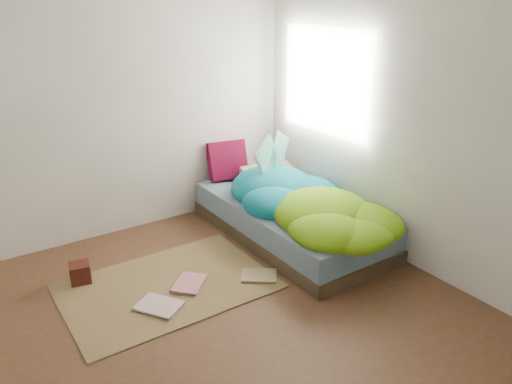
# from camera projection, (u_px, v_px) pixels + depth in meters

# --- Properties ---
(ground) EXTENTS (3.50, 3.50, 0.00)m
(ground) POSITION_uv_depth(u_px,v_px,m) (218.00, 315.00, 3.63)
(ground) COLOR #452E1A
(ground) RESTS_ON ground
(room_walls) EXTENTS (3.54, 3.54, 2.62)m
(room_walls) POSITION_uv_depth(u_px,v_px,m) (212.00, 90.00, 3.04)
(room_walls) COLOR #BBBAB1
(room_walls) RESTS_ON ground
(bed) EXTENTS (1.00, 2.00, 0.34)m
(bed) POSITION_uv_depth(u_px,v_px,m) (290.00, 219.00, 4.76)
(bed) COLOR #3B2D20
(bed) RESTS_ON ground
(duvet) EXTENTS (0.96, 1.84, 0.34)m
(duvet) POSITION_uv_depth(u_px,v_px,m) (307.00, 193.00, 4.46)
(duvet) COLOR #076B76
(duvet) RESTS_ON bed
(rug) EXTENTS (1.60, 1.10, 0.01)m
(rug) POSITION_uv_depth(u_px,v_px,m) (167.00, 286.00, 3.97)
(rug) COLOR brown
(rug) RESTS_ON ground
(pillow_floral) EXTENTS (0.59, 0.41, 0.12)m
(pillow_floral) POSITION_uv_depth(u_px,v_px,m) (270.00, 175.00, 5.22)
(pillow_floral) COLOR beige
(pillow_floral) RESTS_ON bed
(pillow_magenta) EXTENTS (0.42, 0.20, 0.40)m
(pillow_magenta) POSITION_uv_depth(u_px,v_px,m) (227.00, 160.00, 5.25)
(pillow_magenta) COLOR #540522
(pillow_magenta) RESTS_ON bed
(open_book) EXTENTS (0.51, 0.31, 0.31)m
(open_book) POSITION_uv_depth(u_px,v_px,m) (274.00, 143.00, 4.78)
(open_book) COLOR green
(open_book) RESTS_ON duvet
(wooden_box) EXTENTS (0.18, 0.18, 0.16)m
(wooden_box) POSITION_uv_depth(u_px,v_px,m) (80.00, 273.00, 4.00)
(wooden_box) COLOR #36140C
(wooden_box) RESTS_ON rug
(floor_book_a) EXTENTS (0.37, 0.40, 0.02)m
(floor_book_a) POSITION_uv_depth(u_px,v_px,m) (150.00, 315.00, 3.59)
(floor_book_a) COLOR silver
(floor_book_a) RESTS_ON rug
(floor_book_b) EXTENTS (0.36, 0.36, 0.03)m
(floor_book_b) POSITION_uv_depth(u_px,v_px,m) (176.00, 282.00, 4.00)
(floor_book_b) COLOR pink
(floor_book_b) RESTS_ON rug
(floor_book_c) EXTENTS (0.35, 0.34, 0.02)m
(floor_book_c) POSITION_uv_depth(u_px,v_px,m) (258.00, 282.00, 3.99)
(floor_book_c) COLOR tan
(floor_book_c) RESTS_ON rug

